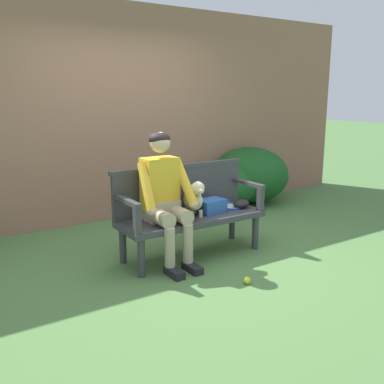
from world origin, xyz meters
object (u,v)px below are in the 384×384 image
dog_on_bench (194,198)px  sports_bag (211,206)px  tennis_racket (230,205)px  baseball_glove (241,203)px  person_seated (164,194)px  garden_bench (192,221)px  tennis_ball (247,280)px

dog_on_bench → sports_bag: (0.24, 0.03, -0.12)m
tennis_racket → baseball_glove: size_ratio=2.52×
person_seated → sports_bag: bearing=1.1°
garden_bench → dog_on_bench: size_ratio=4.03×
person_seated → sports_bag: person_seated is taller
garden_bench → tennis_ball: 0.92m
garden_bench → sports_bag: 0.27m
garden_bench → tennis_ball: garden_bench is taller
person_seated → baseball_glove: person_seated is taller
dog_on_bench → baseball_glove: (0.63, 0.02, -0.15)m
dog_on_bench → tennis_ball: dog_on_bench is taller
dog_on_bench → tennis_racket: dog_on_bench is taller
baseball_glove → tennis_ball: baseball_glove is taller
tennis_racket → person_seated: bearing=-173.0°
dog_on_bench → sports_bag: size_ratio=1.36×
sports_bag → tennis_ball: size_ratio=4.24×
person_seated → dog_on_bench: bearing=-3.3°
dog_on_bench → garden_bench: bearing=96.7°
tennis_ball → sports_bag: bearing=75.8°
person_seated → tennis_racket: (0.90, 0.11, -0.26)m
person_seated → dog_on_bench: (0.34, -0.02, -0.08)m
tennis_racket → garden_bench: bearing=-170.4°
baseball_glove → sports_bag: size_ratio=0.79×
baseball_glove → tennis_ball: bearing=-158.4°
garden_bench → tennis_racket: 0.58m
garden_bench → tennis_ball: size_ratio=23.29×
dog_on_bench → baseball_glove: bearing=1.6°
person_seated → tennis_ball: (0.36, -0.84, -0.67)m
sports_bag → tennis_ball: sports_bag is taller
person_seated → sports_bag: (0.57, 0.01, -0.20)m
tennis_ball → dog_on_bench: bearing=91.6°
person_seated → tennis_ball: person_seated is taller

